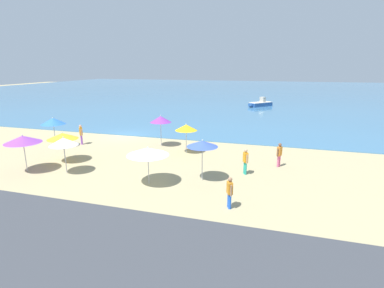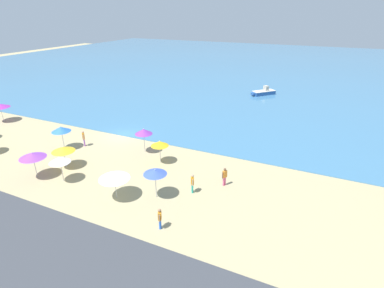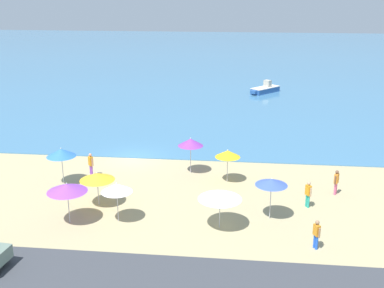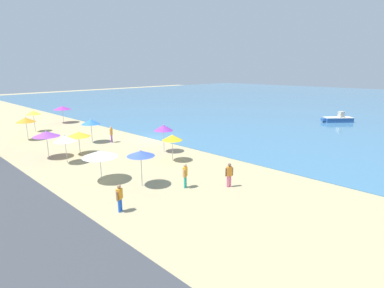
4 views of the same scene
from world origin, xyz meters
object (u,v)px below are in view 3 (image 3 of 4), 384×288
(beach_umbrella_0, at_px, (271,182))
(beach_umbrella_6, at_px, (191,142))
(skiff_nearshore, at_px, (265,89))
(beach_umbrella_3, at_px, (97,177))
(bather_1, at_px, (308,193))
(bather_0, at_px, (336,181))
(beach_umbrella_8, at_px, (117,188))
(beach_umbrella_10, at_px, (61,153))
(beach_umbrella_5, at_px, (228,154))
(beach_umbrella_1, at_px, (220,195))
(bather_2, at_px, (91,164))
(bather_3, at_px, (316,233))
(beach_umbrella_4, at_px, (67,188))

(beach_umbrella_0, height_order, beach_umbrella_6, beach_umbrella_6)
(skiff_nearshore, bearing_deg, beach_umbrella_3, -108.36)
(beach_umbrella_6, relative_size, bather_1, 1.60)
(beach_umbrella_6, relative_size, bather_0, 1.61)
(beach_umbrella_8, relative_size, beach_umbrella_10, 0.94)
(beach_umbrella_5, bearing_deg, beach_umbrella_1, -91.45)
(beach_umbrella_3, relative_size, bather_0, 1.31)
(beach_umbrella_5, relative_size, skiff_nearshore, 0.57)
(bather_2, bearing_deg, beach_umbrella_5, 0.34)
(beach_umbrella_0, xyz_separation_m, bather_0, (4.38, 3.91, -1.35))
(beach_umbrella_1, height_order, bather_0, beach_umbrella_1)
(bather_2, bearing_deg, bather_3, -29.98)
(beach_umbrella_3, distance_m, beach_umbrella_5, 8.97)
(beach_umbrella_3, height_order, beach_umbrella_6, beach_umbrella_6)
(beach_umbrella_4, relative_size, beach_umbrella_10, 0.95)
(bather_3, bearing_deg, beach_umbrella_10, 156.67)
(beach_umbrella_1, bearing_deg, beach_umbrella_10, 154.75)
(bather_2, bearing_deg, beach_umbrella_3, -67.34)
(beach_umbrella_8, bearing_deg, skiff_nearshore, 75.15)
(beach_umbrella_0, relative_size, bather_0, 1.53)
(beach_umbrella_1, distance_m, beach_umbrella_8, 5.81)
(beach_umbrella_3, xyz_separation_m, beach_umbrella_8, (1.75, -2.01, 0.22))
(beach_umbrella_5, xyz_separation_m, beach_umbrella_10, (-11.11, -1.51, 0.19))
(beach_umbrella_6, distance_m, bather_1, 9.20)
(beach_umbrella_4, distance_m, beach_umbrella_5, 11.17)
(bather_2, height_order, skiff_nearshore, bather_2)
(beach_umbrella_10, xyz_separation_m, bather_0, (18.16, 0.17, -1.31))
(beach_umbrella_1, bearing_deg, bather_2, 144.97)
(beach_umbrella_0, height_order, beach_umbrella_1, beach_umbrella_0)
(beach_umbrella_6, bearing_deg, beach_umbrella_0, -51.00)
(beach_umbrella_4, distance_m, bather_0, 16.78)
(beach_umbrella_4, height_order, beach_umbrella_10, beach_umbrella_10)
(beach_umbrella_6, bearing_deg, bather_3, -52.29)
(skiff_nearshore, bearing_deg, bather_0, -83.68)
(beach_umbrella_5, height_order, skiff_nearshore, beach_umbrella_5)
(beach_umbrella_4, relative_size, bather_3, 1.54)
(bather_2, bearing_deg, beach_umbrella_10, -135.82)
(beach_umbrella_0, xyz_separation_m, bather_3, (2.19, -3.15, -1.39))
(beach_umbrella_5, xyz_separation_m, beach_umbrella_6, (-2.69, 1.36, 0.29))
(beach_umbrella_3, distance_m, skiff_nearshore, 36.06)
(beach_umbrella_0, bearing_deg, beach_umbrella_3, 176.16)
(beach_umbrella_4, relative_size, skiff_nearshore, 0.60)
(beach_umbrella_0, xyz_separation_m, beach_umbrella_5, (-2.67, 5.25, -0.22))
(beach_umbrella_4, xyz_separation_m, bather_2, (-0.91, 6.96, -1.18))
(beach_umbrella_1, bearing_deg, bather_3, -18.97)
(beach_umbrella_10, height_order, bather_0, beach_umbrella_10)
(skiff_nearshore, bearing_deg, beach_umbrella_1, -95.96)
(beach_umbrella_8, relative_size, skiff_nearshore, 0.59)
(beach_umbrella_4, bearing_deg, beach_umbrella_5, 38.90)
(beach_umbrella_5, xyz_separation_m, bather_0, (7.05, -1.34, -1.12))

